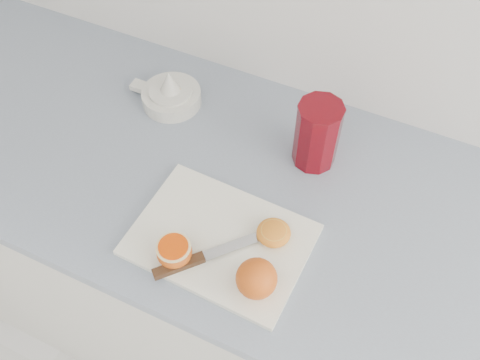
# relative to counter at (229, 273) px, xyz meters

# --- Properties ---
(counter) EXTENTS (2.48, 0.64, 0.89)m
(counter) POSITION_rel_counter_xyz_m (0.00, 0.00, 0.00)
(counter) COLOR silver
(counter) RESTS_ON ground
(cutting_board) EXTENTS (0.33, 0.24, 0.01)m
(cutting_board) POSITION_rel_counter_xyz_m (0.06, -0.15, 0.45)
(cutting_board) COLOR white
(cutting_board) RESTS_ON counter
(whole_orange) EXTENTS (0.07, 0.07, 0.07)m
(whole_orange) POSITION_rel_counter_xyz_m (0.16, -0.21, 0.49)
(whole_orange) COLOR #D95414
(whole_orange) RESTS_ON cutting_board
(half_orange) EXTENTS (0.06, 0.06, 0.04)m
(half_orange) POSITION_rel_counter_xyz_m (0.01, -0.22, 0.48)
(half_orange) COLOR #D95414
(half_orange) RESTS_ON cutting_board
(squeezed_shell) EXTENTS (0.06, 0.06, 0.03)m
(squeezed_shell) POSITION_rel_counter_xyz_m (0.15, -0.10, 0.47)
(squeezed_shell) COLOR orange
(squeezed_shell) RESTS_ON cutting_board
(paring_knife) EXTENTS (0.16, 0.18, 0.01)m
(paring_knife) POSITION_rel_counter_xyz_m (0.04, -0.22, 0.46)
(paring_knife) COLOR #3F2813
(paring_knife) RESTS_ON cutting_board
(citrus_juicer) EXTENTS (0.17, 0.13, 0.09)m
(citrus_juicer) POSITION_rel_counter_xyz_m (-0.20, 0.14, 0.47)
(citrus_juicer) COLOR white
(citrus_juicer) RESTS_ON counter
(red_tumbler) EXTENTS (0.09, 0.09, 0.15)m
(red_tumbler) POSITION_rel_counter_xyz_m (0.15, 0.12, 0.51)
(red_tumbler) COLOR #67060F
(red_tumbler) RESTS_ON counter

